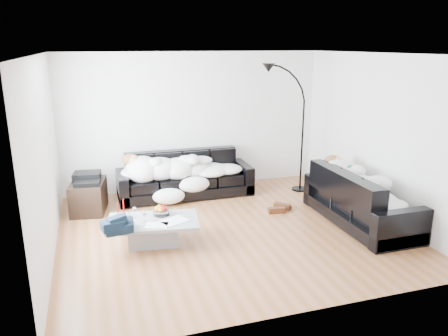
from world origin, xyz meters
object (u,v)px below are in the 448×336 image
object	(u,v)px
sofa_back	(185,175)
candle_left	(118,210)
sleeper_right	(362,184)
wine_glass_b	(128,218)
shoes	(279,208)
coffee_table	(154,232)
stereo	(87,178)
av_cabinet	(89,196)
wine_glass_a	(135,212)
sleeper_back	(185,164)
floor_lamp	(302,136)
fruit_bowl	(161,210)
candle_right	(124,207)
wine_glass_c	(144,216)
sofa_right	(361,197)

from	to	relation	value
sofa_back	candle_left	distance (m)	2.13
sleeper_right	wine_glass_b	bearing A→B (deg)	87.06
sleeper_right	shoes	distance (m)	1.43
coffee_table	stereo	size ratio (longest dim) A/B	2.83
av_cabinet	shoes	bearing A→B (deg)	-7.19
sleeper_right	wine_glass_a	bearing A→B (deg)	84.08
sleeper_back	sleeper_right	world-z (taller)	sleeper_right
wine_glass_b	stereo	world-z (taller)	stereo
floor_lamp	fruit_bowl	bearing A→B (deg)	-150.33
wine_glass_b	candle_left	world-z (taller)	candle_left
candle_right	stereo	xyz separation A→B (m)	(-0.48, 1.29, 0.11)
sofa_back	fruit_bowl	world-z (taller)	sofa_back
candle_right	av_cabinet	xyz separation A→B (m)	(-0.48, 1.29, -0.22)
wine_glass_c	candle_left	xyz separation A→B (m)	(-0.34, 0.25, 0.03)
sleeper_back	candle_right	xyz separation A→B (m)	(-1.24, -1.53, -0.14)
sleeper_back	wine_glass_c	size ratio (longest dim) A/B	12.07
candle_left	candle_right	world-z (taller)	candle_right
floor_lamp	stereo	bearing A→B (deg)	-176.39
sleeper_right	candle_right	size ratio (longest dim) A/B	7.33
sofa_right	av_cabinet	distance (m)	4.45
fruit_bowl	stereo	xyz separation A→B (m)	(-0.99, 1.43, 0.16)
sleeper_right	av_cabinet	distance (m)	4.46
coffee_table	candle_left	size ratio (longest dim) A/B	5.33
sofa_back	wine_glass_c	world-z (taller)	sofa_back
fruit_bowl	wine_glass_a	xyz separation A→B (m)	(-0.37, 0.01, 0.01)
wine_glass_c	candle_left	bearing A→B (deg)	143.15
sofa_right	wine_glass_b	size ratio (longest dim) A/B	13.15
sofa_back	floor_lamp	size ratio (longest dim) A/B	1.16
wine_glass_c	floor_lamp	world-z (taller)	floor_lamp
candle_left	sofa_right	bearing A→B (deg)	-6.38
sleeper_back	av_cabinet	bearing A→B (deg)	-171.85
shoes	fruit_bowl	bearing A→B (deg)	-146.92
sofa_right	sleeper_back	size ratio (longest dim) A/B	1.01
sofa_back	candle_right	distance (m)	2.01
fruit_bowl	floor_lamp	distance (m)	3.30
sleeper_back	fruit_bowl	bearing A→B (deg)	-113.49
stereo	floor_lamp	world-z (taller)	floor_lamp
shoes	sleeper_right	bearing A→B (deg)	-19.23
sleeper_back	fruit_bowl	world-z (taller)	sleeper_back
sleeper_right	av_cabinet	bearing A→B (deg)	66.36
stereo	wine_glass_c	bearing A→B (deg)	-57.84
sofa_back	coffee_table	xyz separation A→B (m)	(-0.87, -1.88, -0.22)
sleeper_right	candle_left	xyz separation A→B (m)	(-3.68, 0.41, -0.16)
sleeper_right	shoes	xyz separation A→B (m)	(-1.01, 0.83, -0.58)
sofa_back	wine_glass_c	bearing A→B (deg)	-117.31
sofa_back	coffee_table	size ratio (longest dim) A/B	1.97
wine_glass_a	wine_glass_b	size ratio (longest dim) A/B	1.00
sofa_right	wine_glass_c	world-z (taller)	sofa_right
sleeper_right	wine_glass_b	distance (m)	3.57
stereo	shoes	bearing A→B (deg)	-9.40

